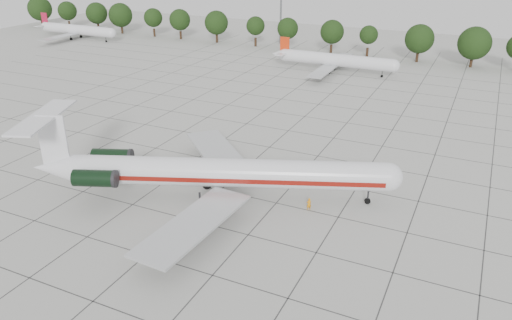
{
  "coord_description": "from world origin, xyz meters",
  "views": [
    {
      "loc": [
        28.94,
        -50.32,
        30.66
      ],
      "look_at": [
        3.44,
        3.72,
        3.5
      ],
      "focal_mm": 35.0,
      "sensor_mm": 36.0,
      "label": 1
    }
  ],
  "objects_px": {
    "main_airliner": "(208,172)",
    "ground_crew": "(309,204)",
    "bg_airliner_a": "(77,30)",
    "bg_airliner_c": "(335,60)"
  },
  "relations": [
    {
      "from": "ground_crew",
      "to": "bg_airliner_a",
      "type": "distance_m",
      "value": 125.18
    },
    {
      "from": "ground_crew",
      "to": "bg_airliner_c",
      "type": "bearing_deg",
      "value": -116.48
    },
    {
      "from": "bg_airliner_a",
      "to": "bg_airliner_c",
      "type": "height_order",
      "value": "same"
    },
    {
      "from": "main_airliner",
      "to": "ground_crew",
      "type": "bearing_deg",
      "value": -8.99
    },
    {
      "from": "main_airliner",
      "to": "bg_airliner_a",
      "type": "relative_size",
      "value": 1.58
    },
    {
      "from": "ground_crew",
      "to": "bg_airliner_c",
      "type": "relative_size",
      "value": 0.06
    },
    {
      "from": "ground_crew",
      "to": "bg_airliner_a",
      "type": "relative_size",
      "value": 0.06
    },
    {
      "from": "ground_crew",
      "to": "bg_airliner_c",
      "type": "height_order",
      "value": "bg_airliner_c"
    },
    {
      "from": "main_airliner",
      "to": "bg_airliner_c",
      "type": "bearing_deg",
      "value": 72.04
    },
    {
      "from": "bg_airliner_a",
      "to": "bg_airliner_c",
      "type": "relative_size",
      "value": 1.0
    }
  ]
}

